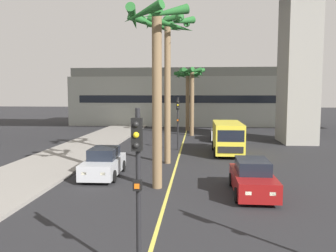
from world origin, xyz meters
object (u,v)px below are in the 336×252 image
(car_queue_third, at_px, (253,178))
(traffic_light_median_far, at_px, (178,116))
(car_queue_second, at_px, (220,133))
(palm_tree_mid_median, at_px, (192,82))
(palm_tree_far_median, at_px, (157,52))
(palm_tree_farthest_median, at_px, (168,45))
(car_queue_front, at_px, (104,163))
(palm_tree_near_median, at_px, (188,83))
(traffic_light_median_near, at_px, (138,172))
(delivery_van, at_px, (228,137))

(car_queue_third, distance_m, traffic_light_median_far, 12.55)
(car_queue_third, bearing_deg, car_queue_second, 91.02)
(traffic_light_median_far, bearing_deg, palm_tree_mid_median, 84.06)
(palm_tree_far_median, relative_size, palm_tree_farthest_median, 0.91)
(car_queue_second, height_order, palm_tree_farthest_median, palm_tree_farthest_median)
(car_queue_front, height_order, palm_tree_near_median, palm_tree_near_median)
(palm_tree_near_median, xyz_separation_m, palm_tree_farthest_median, (-0.69, -19.74, 1.84))
(car_queue_third, height_order, palm_tree_farthest_median, palm_tree_farthest_median)
(traffic_light_median_near, bearing_deg, car_queue_third, 63.05)
(car_queue_second, bearing_deg, palm_tree_far_median, -103.32)
(palm_tree_near_median, height_order, palm_tree_far_median, palm_tree_far_median)
(car_queue_front, bearing_deg, palm_tree_mid_median, 76.25)
(car_queue_second, bearing_deg, palm_tree_farthest_median, -109.64)
(delivery_van, bearing_deg, traffic_light_median_near, -101.43)
(palm_tree_mid_median, bearing_deg, traffic_light_median_near, -91.60)
(palm_tree_far_median, bearing_deg, delivery_van, 66.73)
(traffic_light_median_far, bearing_deg, traffic_light_median_near, -89.48)
(delivery_van, bearing_deg, palm_tree_near_median, 102.26)
(delivery_van, relative_size, palm_tree_mid_median, 0.72)
(car_queue_third, height_order, palm_tree_far_median, palm_tree_far_median)
(traffic_light_median_far, distance_m, palm_tree_far_median, 11.68)
(delivery_van, relative_size, traffic_light_median_near, 1.25)
(car_queue_second, relative_size, palm_tree_far_median, 0.48)
(palm_tree_near_median, bearing_deg, car_queue_third, -81.95)
(palm_tree_near_median, bearing_deg, traffic_light_median_far, -91.36)
(palm_tree_far_median, xyz_separation_m, palm_tree_farthest_median, (0.01, 5.83, 1.08))
(car_queue_second, distance_m, palm_tree_far_median, 18.64)
(palm_tree_far_median, bearing_deg, car_queue_third, -8.27)
(car_queue_second, distance_m, palm_tree_mid_median, 6.54)
(car_queue_second, distance_m, car_queue_third, 17.90)
(car_queue_third, bearing_deg, traffic_light_median_near, -116.95)
(car_queue_front, xyz_separation_m, traffic_light_median_near, (3.71, -10.31, 1.99))
(delivery_van, height_order, traffic_light_median_far, traffic_light_median_far)
(car_queue_third, distance_m, palm_tree_far_median, 7.26)
(car_queue_third, distance_m, palm_tree_farthest_median, 10.37)
(car_queue_front, bearing_deg, delivery_van, 46.08)
(car_queue_third, bearing_deg, palm_tree_near_median, 98.05)
(traffic_light_median_near, xyz_separation_m, palm_tree_mid_median, (0.80, 28.74, 3.00))
(palm_tree_near_median, bearing_deg, car_queue_front, -99.35)
(car_queue_front, distance_m, delivery_van, 10.59)
(car_queue_front, relative_size, palm_tree_mid_median, 0.57)
(palm_tree_far_median, bearing_deg, traffic_light_median_far, 88.17)
(traffic_light_median_far, distance_m, palm_tree_mid_median, 9.92)
(delivery_van, height_order, palm_tree_farthest_median, palm_tree_farthest_median)
(car_queue_third, relative_size, palm_tree_mid_median, 0.56)
(car_queue_front, height_order, delivery_van, delivery_van)
(car_queue_second, xyz_separation_m, traffic_light_median_far, (-3.73, -6.20, 1.99))
(car_queue_third, relative_size, palm_tree_farthest_median, 0.44)
(traffic_light_median_far, height_order, palm_tree_farthest_median, palm_tree_farthest_median)
(delivery_van, xyz_separation_m, traffic_light_median_far, (-3.80, 1.40, 1.43))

